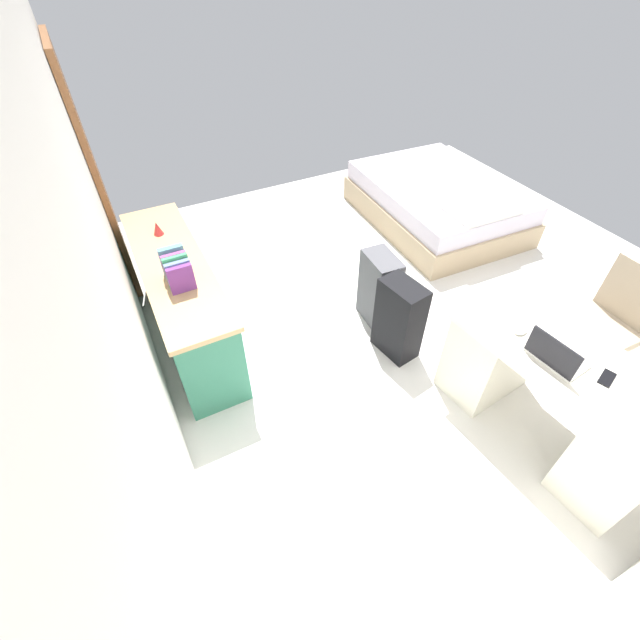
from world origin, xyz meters
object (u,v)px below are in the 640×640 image
(cell_phone_near_laptop, at_px, (607,378))
(suitcase_black, at_px, (399,319))
(desk, at_px, (552,396))
(bed, at_px, (437,202))
(laptop, at_px, (555,356))
(computer_mouse, at_px, (521,331))
(figurine_small, at_px, (157,228))
(office_chair, at_px, (602,330))
(suitcase_spare_grey, at_px, (379,289))
(credenza, at_px, (183,301))

(cell_phone_near_laptop, bearing_deg, suitcase_black, 2.01)
(desk, relative_size, bed, 0.76)
(suitcase_black, xyz_separation_m, laptop, (-1.04, -0.31, 0.45))
(computer_mouse, xyz_separation_m, figurine_small, (2.16, 1.78, 0.07))
(office_chair, distance_m, laptop, 0.99)
(desk, xyz_separation_m, laptop, (0.05, 0.12, 0.40))
(suitcase_spare_grey, bearing_deg, credenza, 74.11)
(figurine_small, bearing_deg, laptop, -143.89)
(credenza, bearing_deg, office_chair, -124.12)
(laptop, bearing_deg, office_chair, -78.57)
(office_chair, relative_size, cell_phone_near_laptop, 6.91)
(bed, height_order, laptop, laptop)
(laptop, xyz_separation_m, figurine_small, (2.42, 1.77, 0.03))
(credenza, xyz_separation_m, computer_mouse, (-1.72, -1.78, 0.37))
(suitcase_black, relative_size, cell_phone_near_laptop, 4.99)
(desk, relative_size, suitcase_spare_grey, 2.28)
(bed, bearing_deg, suitcase_spare_grey, 125.71)
(desk, xyz_separation_m, bed, (2.57, -1.15, -0.14))
(figurine_small, bearing_deg, credenza, -179.80)
(suitcase_black, height_order, suitcase_spare_grey, suitcase_black)
(office_chair, distance_m, credenza, 3.22)
(desk, relative_size, suitcase_black, 2.21)
(office_chair, relative_size, credenza, 0.52)
(credenza, distance_m, suitcase_black, 1.74)
(bed, distance_m, cell_phone_near_laptop, 3.01)
(suitcase_spare_grey, bearing_deg, cell_phone_near_laptop, -162.08)
(bed, xyz_separation_m, cell_phone_near_laptop, (-2.75, 1.10, 0.50))
(office_chair, bearing_deg, computer_mouse, 84.77)
(credenza, distance_m, computer_mouse, 2.51)
(computer_mouse, bearing_deg, figurine_small, 33.87)
(credenza, bearing_deg, cell_phone_near_laptop, -138.97)
(desk, height_order, figurine_small, figurine_small)
(figurine_small, bearing_deg, computer_mouse, -140.47)
(office_chair, xyz_separation_m, laptop, (-0.18, 0.90, 0.37))
(office_chair, xyz_separation_m, bed, (2.33, -0.37, -0.18))
(computer_mouse, bearing_deg, credenza, 40.25)
(suitcase_spare_grey, distance_m, computer_mouse, 1.27)
(credenza, distance_m, laptop, 2.69)
(bed, bearing_deg, laptop, 153.26)
(suitcase_spare_grey, xyz_separation_m, computer_mouse, (-1.17, -0.26, 0.42))
(office_chair, height_order, bed, office_chair)
(suitcase_spare_grey, bearing_deg, laptop, -166.34)
(computer_mouse, bearing_deg, office_chair, -100.89)
(suitcase_spare_grey, bearing_deg, figurine_small, 61.15)
(laptop, bearing_deg, suitcase_spare_grey, 9.53)
(figurine_small, bearing_deg, bed, -88.21)
(credenza, height_order, suitcase_black, credenza)
(credenza, height_order, computer_mouse, computer_mouse)
(office_chair, distance_m, suitcase_spare_grey, 1.69)
(office_chair, xyz_separation_m, suitcase_spare_grey, (1.25, 1.14, -0.09))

